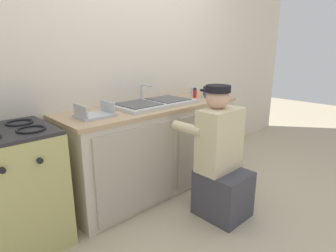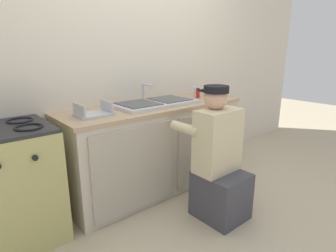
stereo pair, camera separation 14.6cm
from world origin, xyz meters
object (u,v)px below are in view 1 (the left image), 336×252
Objects in this scene: plumber_person at (220,163)px; dish_rack_tray at (95,114)px; stove_range at (13,189)px; spice_bottle_red at (195,93)px; water_glass at (193,92)px; sink_double_basin at (154,103)px; coffee_mug at (208,93)px; spice_bottle_pepper at (205,91)px.

plumber_person reaches higher than dish_rack_tray.
stove_range is 3.14× the size of dish_rack_tray.
spice_bottle_red is (0.51, 0.75, 0.45)m from plumber_person.
stove_range is at bearing -177.61° from water_glass.
spice_bottle_red is (0.59, -0.00, 0.03)m from sink_double_basin.
stove_range is 2.05m from coffee_mug.
plumber_person is at bearing -133.65° from coffee_mug.
water_glass is 0.15m from spice_bottle_pepper.
water_glass is at bearing 6.91° from sink_double_basin.
coffee_mug is at bearing -3.22° from stove_range.
dish_rack_tray is at bearing -177.97° from spice_bottle_red.
dish_rack_tray is (-1.35, 0.07, -0.02)m from coffee_mug.
coffee_mug is 0.45× the size of dish_rack_tray.
sink_double_basin is at bearing 0.10° from stove_range.
sink_double_basin reaches higher than stove_range.
water_glass is (1.95, 0.08, 0.47)m from stove_range.
water_glass reaches higher than stove_range.
coffee_mug is 0.20m from water_glass.
stove_range is 1.57m from plumber_person.
sink_double_basin reaches higher than spice_bottle_pepper.
stove_range is at bearing 176.78° from coffee_mug.
coffee_mug reaches higher than stove_range.
spice_bottle_red is at bearing -174.42° from spice_bottle_pepper.
spice_bottle_pepper reaches higher than stove_range.
plumber_person is 3.94× the size of dish_rack_tray.
spice_bottle_red is (-0.06, -0.08, 0.00)m from water_glass.
coffee_mug is at bearing -79.32° from water_glass.
plumber_person reaches higher than sink_double_basin.
dish_rack_tray is 2.67× the size of spice_bottle_red.
sink_double_basin is 0.91× the size of stove_range.
sink_double_basin is 0.66m from dish_rack_tray.
plumber_person is 8.76× the size of coffee_mug.
plumber_person reaches higher than coffee_mug.
dish_rack_tray reaches higher than water_glass.
plumber_person is at bearing -43.89° from dish_rack_tray.
sink_double_basin is 0.60m from spice_bottle_red.
water_glass is 0.10m from spice_bottle_red.
water_glass is 0.36× the size of dish_rack_tray.
sink_double_basin is 0.72× the size of plumber_person.
water_glass is at bearing 154.84° from spice_bottle_pepper.
dish_rack_tray is at bearing -174.49° from water_glass.
coffee_mug is at bearing -9.38° from sink_double_basin.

